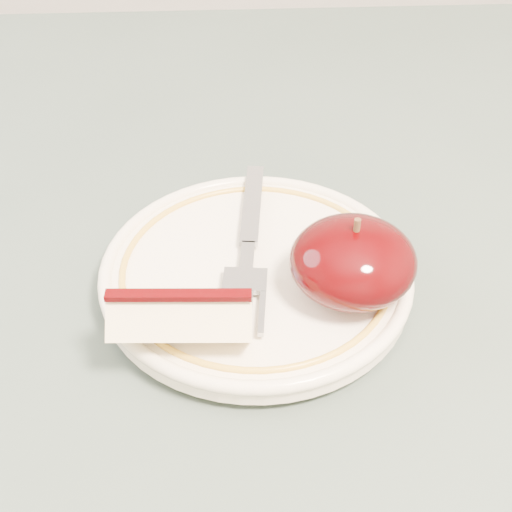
{
  "coord_description": "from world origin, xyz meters",
  "views": [
    {
      "loc": [
        0.06,
        -0.34,
        1.07
      ],
      "look_at": [
        0.08,
        -0.01,
        0.78
      ],
      "focal_mm": 50.0,
      "sensor_mm": 36.0,
      "label": 1
    }
  ],
  "objects_px": {
    "table": "(148,370)",
    "fork": "(248,245)",
    "plate": "(256,273)",
    "apple_half": "(353,261)"
  },
  "relations": [
    {
      "from": "table",
      "to": "fork",
      "type": "distance_m",
      "value": 0.13
    },
    {
      "from": "plate",
      "to": "apple_half",
      "type": "relative_size",
      "value": 2.62
    },
    {
      "from": "table",
      "to": "fork",
      "type": "bearing_deg",
      "value": 6.47
    },
    {
      "from": "table",
      "to": "plate",
      "type": "relative_size",
      "value": 4.51
    },
    {
      "from": "apple_half",
      "to": "fork",
      "type": "height_order",
      "value": "apple_half"
    },
    {
      "from": "plate",
      "to": "apple_half",
      "type": "bearing_deg",
      "value": -22.48
    },
    {
      "from": "plate",
      "to": "apple_half",
      "type": "xyz_separation_m",
      "value": [
        0.06,
        -0.02,
        0.03
      ]
    },
    {
      "from": "apple_half",
      "to": "fork",
      "type": "bearing_deg",
      "value": 146.53
    },
    {
      "from": "apple_half",
      "to": "table",
      "type": "bearing_deg",
      "value": 166.99
    },
    {
      "from": "table",
      "to": "apple_half",
      "type": "relative_size",
      "value": 11.82
    }
  ]
}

